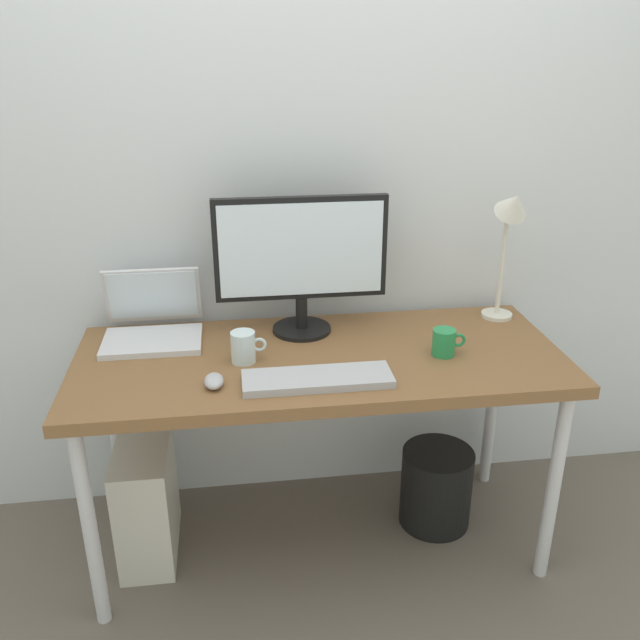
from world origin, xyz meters
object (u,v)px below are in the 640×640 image
Objects in this scene: laptop at (153,321)px; mouse at (214,381)px; computer_tower at (147,500)px; wastebasket at (436,487)px; desk_lamp at (510,225)px; glass_cup at (244,347)px; monitor at (301,257)px; keyboard at (317,379)px; coffee_mug at (444,342)px; desk at (320,372)px.

laptop reaches higher than mouse.
mouse is at bearing -61.77° from laptop.
wastebasket is (1.03, 0.01, -0.06)m from computer_tower.
desk_lamp reaches higher than glass_cup.
wastebasket is (0.77, 0.21, -0.61)m from mouse.
desk_lamp reaches higher than computer_tower.
desk_lamp is 1.62× the size of wastebasket.
keyboard is (0.00, -0.38, -0.26)m from monitor.
laptop is 0.73× the size of keyboard.
monitor is 0.99m from wastebasket.
glass_cup is 0.94m from wastebasket.
monitor is 1.79× the size of laptop.
desk_lamp is at bearing -0.92° from laptop.
desk_lamp is at bearing 6.99° from computer_tower.
desk is at bearing 172.20° from coffee_mug.
laptop is 1.25m from desk_lamp.
mouse is 0.83× the size of coffee_mug.
monitor reaches higher than wastebasket.
monitor reaches higher than laptop.
desk_lamp is 4.37× the size of glass_cup.
monitor is 1.91× the size of wastebasket.
mouse is at bearing -37.70° from computer_tower.
wastebasket is at bearing 26.18° from keyboard.
desk_lamp reaches higher than laptop.
glass_cup is (0.09, 0.15, 0.03)m from mouse.
mouse is 0.21× the size of computer_tower.
laptop is 3.56× the size of mouse.
glass_cup is 0.69m from computer_tower.
coffee_mug reaches higher than mouse.
laptop is 0.64m from keyboard.
mouse is (0.20, -0.38, -0.04)m from laptop.
desk_lamp is 0.87m from keyboard.
wastebasket is at bearing 0.51° from computer_tower.
laptop is 0.66× the size of desk_lamp.
desk is at bearing -173.94° from wastebasket.
desk is at bearing 26.54° from mouse.
coffee_mug is 0.98× the size of glass_cup.
mouse reaches higher than keyboard.
laptop is 2.88× the size of glass_cup.
desk is 4.85× the size of laptop.
monitor reaches higher than mouse.
computer_tower is (-0.60, 0.04, -0.47)m from desk.
coffee_mug is at bearing 17.24° from keyboard.
monitor is 0.99m from computer_tower.
glass_cup reaches higher than desk.
keyboard is 0.44m from coffee_mug.
laptop is at bearing 179.08° from desk_lamp.
glass_cup is at bearing -134.39° from monitor.
laptop reaches higher than wastebasket.
laptop is at bearing 141.69° from keyboard.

